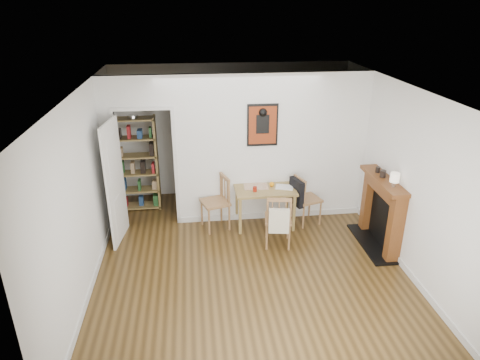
{
  "coord_description": "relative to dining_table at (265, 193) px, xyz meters",
  "views": [
    {
      "loc": [
        -0.78,
        -5.46,
        3.7
      ],
      "look_at": [
        -0.06,
        0.6,
        1.09
      ],
      "focal_mm": 32.0,
      "sensor_mm": 36.0,
      "label": 1
    }
  ],
  "objects": [
    {
      "name": "dining_table",
      "position": [
        0.0,
        0.0,
        0.0
      ],
      "size": [
        1.03,
        0.66,
        0.7
      ],
      "color": "#9C8148",
      "rests_on": "ground"
    },
    {
      "name": "ground",
      "position": [
        -0.42,
        -1.1,
        -0.62
      ],
      "size": [
        5.2,
        5.2,
        0.0
      ],
      "primitive_type": "plane",
      "color": "brown",
      "rests_on": "ground"
    },
    {
      "name": "room_shell",
      "position": [
        -0.33,
        0.24,
        0.68
      ],
      "size": [
        5.2,
        5.2,
        5.2
      ],
      "color": "silver",
      "rests_on": "ground"
    },
    {
      "name": "orange_fruit",
      "position": [
        0.13,
        0.06,
        0.13
      ],
      "size": [
        0.08,
        0.08,
        0.08
      ],
      "primitive_type": "sphere",
      "color": "#FF980D",
      "rests_on": "dining_table"
    },
    {
      "name": "placemat",
      "position": [
        -0.14,
        0.1,
        0.09
      ],
      "size": [
        0.42,
        0.33,
        0.0
      ],
      "primitive_type": "cube",
      "rotation": [
        0.0,
        0.0,
        -0.05
      ],
      "color": "beige",
      "rests_on": "dining_table"
    },
    {
      "name": "chair_front",
      "position": [
        0.1,
        -0.68,
        -0.15
      ],
      "size": [
        0.52,
        0.57,
        0.91
      ],
      "color": "#987247",
      "rests_on": "ground"
    },
    {
      "name": "ceramic_jar_b",
      "position": [
        1.69,
        -0.6,
        0.59
      ],
      "size": [
        0.07,
        0.07,
        0.09
      ],
      "primitive_type": "cylinder",
      "color": "black",
      "rests_on": "fireplace"
    },
    {
      "name": "chair_left",
      "position": [
        -0.86,
        -0.0,
        -0.14
      ],
      "size": [
        0.6,
        0.6,
        0.95
      ],
      "color": "#987247",
      "rests_on": "ground"
    },
    {
      "name": "notebook",
      "position": [
        0.34,
        -0.01,
        0.09
      ],
      "size": [
        0.35,
        0.29,
        0.01
      ],
      "primitive_type": "cube",
      "rotation": [
        0.0,
        0.0,
        -0.29
      ],
      "color": "white",
      "rests_on": "dining_table"
    },
    {
      "name": "fireplace",
      "position": [
        1.73,
        -0.85,
        -0.0
      ],
      "size": [
        0.45,
        1.25,
        1.16
      ],
      "color": "brown",
      "rests_on": "ground"
    },
    {
      "name": "chair_right",
      "position": [
        0.74,
        -0.01,
        -0.15
      ],
      "size": [
        0.61,
        0.56,
        0.9
      ],
      "color": "#987247",
      "rests_on": "ground"
    },
    {
      "name": "ceramic_jar_a",
      "position": [
        1.69,
        -0.8,
        0.6
      ],
      "size": [
        0.09,
        0.09,
        0.11
      ],
      "primitive_type": "cylinder",
      "color": "black",
      "rests_on": "fireplace"
    },
    {
      "name": "mantel_lamp",
      "position": [
        1.69,
        -1.16,
        0.67
      ],
      "size": [
        0.14,
        0.14,
        0.21
      ],
      "color": "silver",
      "rests_on": "fireplace"
    },
    {
      "name": "red_glass",
      "position": [
        -0.19,
        -0.11,
        0.13
      ],
      "size": [
        0.07,
        0.07,
        0.09
      ],
      "primitive_type": "cylinder",
      "color": "maroon",
      "rests_on": "dining_table"
    },
    {
      "name": "bookshelf",
      "position": [
        -2.22,
        0.94,
        0.26
      ],
      "size": [
        0.75,
        0.3,
        1.78
      ],
      "color": "#9C8148",
      "rests_on": "ground"
    }
  ]
}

